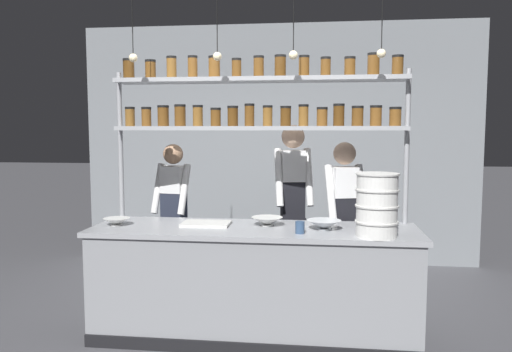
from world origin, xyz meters
TOP-DOWN VIEW (x-y plane):
  - ground_plane at (0.00, 0.00)m, footprint 40.00×40.00m
  - back_wall at (0.00, 2.45)m, footprint 5.07×0.12m
  - prep_counter at (0.00, -0.00)m, footprint 2.67×0.76m
  - spice_shelf_unit at (0.00, 0.33)m, footprint 2.56×0.28m
  - chef_left at (-0.92, 0.84)m, footprint 0.39×0.32m
  - chef_center at (0.28, 0.83)m, footprint 0.40×0.33m
  - chef_right at (0.75, 0.55)m, footprint 0.41×0.34m
  - container_stack at (0.95, -0.23)m, footprint 0.32×0.32m
  - cutting_board at (-0.41, 0.05)m, footprint 0.40×0.26m
  - prep_bowl_near_left at (0.57, -0.01)m, footprint 0.28×0.28m
  - prep_bowl_center_front at (0.10, 0.10)m, footprint 0.26×0.26m
  - prep_bowl_center_back at (-1.16, -0.04)m, footprint 0.22×0.22m
  - serving_cup_front at (0.38, -0.19)m, footprint 0.07×0.07m
  - pendant_light_row at (0.00, 0.00)m, footprint 2.05×0.07m

SIDE VIEW (x-z plane):
  - ground_plane at x=0.00m, z-range 0.00..0.00m
  - prep_counter at x=0.00m, z-range 0.00..0.92m
  - chef_left at x=-0.92m, z-range 0.11..1.68m
  - chef_right at x=0.75m, z-range 0.11..1.72m
  - cutting_board at x=-0.41m, z-range 0.92..0.94m
  - prep_bowl_center_back at x=-1.16m, z-range 0.92..0.98m
  - prep_bowl_center_front at x=0.10m, z-range 0.92..0.99m
  - prep_bowl_near_left at x=0.57m, z-range 0.92..0.99m
  - serving_cup_front at x=0.38m, z-range 0.92..1.01m
  - chef_center at x=0.28m, z-range 0.15..1.91m
  - container_stack at x=0.95m, z-range 0.92..1.40m
  - back_wall at x=0.00m, z-range 0.00..3.05m
  - spice_shelf_unit at x=0.00m, z-range 0.73..3.09m
  - pendant_light_row at x=0.00m, z-range 1.98..2.71m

